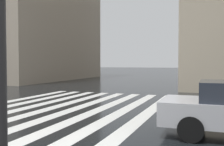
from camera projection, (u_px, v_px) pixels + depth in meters
The scene contains 1 object.
zebra_crossing at pixel (54, 111), 10.22m from camera, with size 13.00×7.50×0.01m.
Camera 1 is at (-4.71, -3.22, 1.87)m, focal length 42.01 mm.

